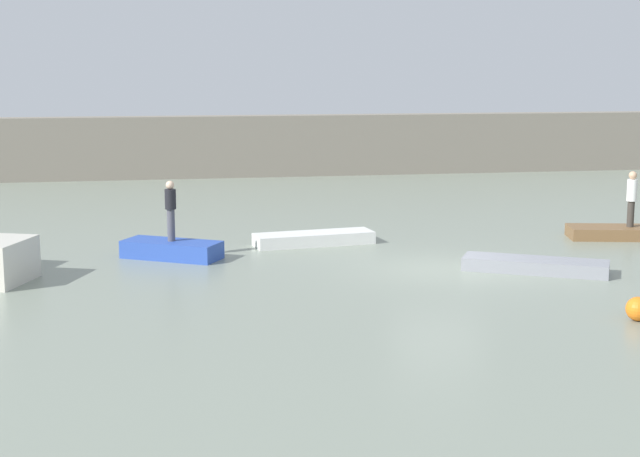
{
  "coord_description": "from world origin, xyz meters",
  "views": [
    {
      "loc": [
        -7.5,
        -24.4,
        5.6
      ],
      "look_at": [
        -3.0,
        1.54,
        0.96
      ],
      "focal_mm": 53.35,
      "sensor_mm": 36.0,
      "label": 1
    }
  ],
  "objects_px": {
    "person_white_shirt": "(632,196)",
    "rowboat_grey": "(535,265)",
    "rowboat_blue": "(172,250)",
    "rowboat_white": "(314,239)",
    "rowboat_brown": "(630,233)",
    "mooring_buoy": "(638,309)",
    "person_dark_shirt": "(171,207)"
  },
  "relations": [
    {
      "from": "person_white_shirt",
      "to": "rowboat_grey",
      "type": "bearing_deg",
      "value": -139.9
    },
    {
      "from": "rowboat_blue",
      "to": "rowboat_brown",
      "type": "xyz_separation_m",
      "value": [
        14.54,
        0.64,
        -0.06
      ]
    },
    {
      "from": "rowboat_brown",
      "to": "person_white_shirt",
      "type": "height_order",
      "value": "person_white_shirt"
    },
    {
      "from": "rowboat_white",
      "to": "person_white_shirt",
      "type": "relative_size",
      "value": 2.08
    },
    {
      "from": "rowboat_brown",
      "to": "mooring_buoy",
      "type": "bearing_deg",
      "value": -104.49
    },
    {
      "from": "person_white_shirt",
      "to": "mooring_buoy",
      "type": "distance_m",
      "value": 10.32
    },
    {
      "from": "rowboat_blue",
      "to": "person_dark_shirt",
      "type": "relative_size",
      "value": 1.62
    },
    {
      "from": "person_dark_shirt",
      "to": "mooring_buoy",
      "type": "height_order",
      "value": "person_dark_shirt"
    },
    {
      "from": "rowboat_white",
      "to": "person_dark_shirt",
      "type": "distance_m",
      "value": 4.76
    },
    {
      "from": "rowboat_brown",
      "to": "person_dark_shirt",
      "type": "distance_m",
      "value": 14.61
    },
    {
      "from": "rowboat_blue",
      "to": "rowboat_white",
      "type": "bearing_deg",
      "value": 46.84
    },
    {
      "from": "rowboat_blue",
      "to": "rowboat_white",
      "type": "height_order",
      "value": "rowboat_blue"
    },
    {
      "from": "person_white_shirt",
      "to": "mooring_buoy",
      "type": "bearing_deg",
      "value": -116.7
    },
    {
      "from": "person_white_shirt",
      "to": "rowboat_blue",
      "type": "bearing_deg",
      "value": -177.48
    },
    {
      "from": "person_dark_shirt",
      "to": "mooring_buoy",
      "type": "bearing_deg",
      "value": -40.64
    },
    {
      "from": "person_white_shirt",
      "to": "rowboat_brown",
      "type": "bearing_deg",
      "value": 180.0
    },
    {
      "from": "rowboat_grey",
      "to": "rowboat_brown",
      "type": "distance_m",
      "value": 6.41
    },
    {
      "from": "rowboat_grey",
      "to": "person_white_shirt",
      "type": "distance_m",
      "value": 6.52
    },
    {
      "from": "rowboat_grey",
      "to": "mooring_buoy",
      "type": "xyz_separation_m",
      "value": [
        0.29,
        -5.03,
        0.09
      ]
    },
    {
      "from": "rowboat_blue",
      "to": "rowboat_white",
      "type": "distance_m",
      "value": 4.58
    },
    {
      "from": "rowboat_blue",
      "to": "rowboat_grey",
      "type": "xyz_separation_m",
      "value": [
        9.63,
        -3.49,
        -0.08
      ]
    },
    {
      "from": "rowboat_brown",
      "to": "mooring_buoy",
      "type": "relative_size",
      "value": 7.2
    },
    {
      "from": "rowboat_white",
      "to": "rowboat_brown",
      "type": "height_order",
      "value": "same"
    },
    {
      "from": "rowboat_grey",
      "to": "rowboat_blue",
      "type": "bearing_deg",
      "value": -172.04
    },
    {
      "from": "person_dark_shirt",
      "to": "rowboat_brown",
      "type": "bearing_deg",
      "value": 2.52
    },
    {
      "from": "rowboat_grey",
      "to": "rowboat_white",
      "type": "bearing_deg",
      "value": 165.25
    },
    {
      "from": "rowboat_blue",
      "to": "rowboat_brown",
      "type": "distance_m",
      "value": 14.55
    },
    {
      "from": "rowboat_white",
      "to": "mooring_buoy",
      "type": "distance_m",
      "value": 11.32
    },
    {
      "from": "rowboat_brown",
      "to": "person_dark_shirt",
      "type": "relative_size",
      "value": 2.21
    },
    {
      "from": "rowboat_white",
      "to": "mooring_buoy",
      "type": "relative_size",
      "value": 6.93
    },
    {
      "from": "rowboat_white",
      "to": "mooring_buoy",
      "type": "xyz_separation_m",
      "value": [
        5.55,
        -9.87,
        0.08
      ]
    },
    {
      "from": "rowboat_blue",
      "to": "rowboat_white",
      "type": "xyz_separation_m",
      "value": [
        4.38,
        1.34,
        -0.07
      ]
    }
  ]
}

